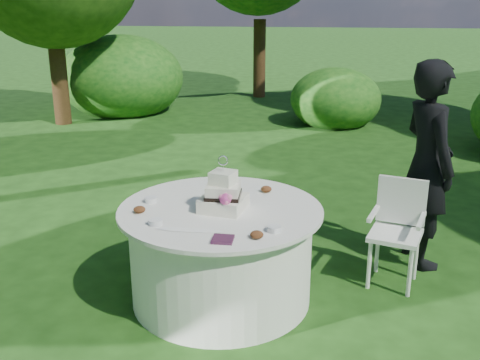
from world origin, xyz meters
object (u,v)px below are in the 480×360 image
object	(u,v)px
guest	(427,165)
chair	(398,223)
cake	(223,196)
napkins	(223,239)
table	(221,253)

from	to	relation	value
guest	chair	bearing A→B (deg)	128.27
cake	chair	world-z (taller)	cake
guest	cake	bearing A→B (deg)	101.23
napkins	chair	distance (m)	1.70
napkins	guest	size ratio (longest dim) A/B	0.08
chair	guest	bearing A→B (deg)	56.88
napkins	cake	distance (m)	0.57
table	cake	xyz separation A→B (m)	(0.03, -0.03, 0.50)
napkins	chair	world-z (taller)	chair
guest	table	world-z (taller)	guest
table	chair	distance (m)	1.49
napkins	chair	size ratio (longest dim) A/B	0.16
table	chair	size ratio (longest dim) A/B	1.77
guest	napkins	bearing A→B (deg)	115.27
table	cake	distance (m)	0.50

